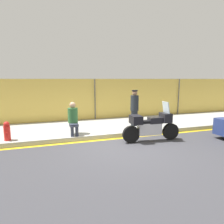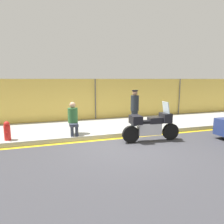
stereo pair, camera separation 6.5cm
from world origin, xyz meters
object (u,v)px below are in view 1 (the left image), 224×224
motorcycle (151,126)px  fire_hydrant (7,131)px  officer_standing (134,108)px  person_seated_on_curb (73,117)px

motorcycle → fire_hydrant: (-4.95, 1.11, -0.09)m
motorcycle → fire_hydrant: motorcycle is taller
motorcycle → officer_standing: (0.15, 1.82, 0.41)m
officer_standing → person_seated_on_curb: officer_standing is taller
person_seated_on_curb → fire_hydrant: (-2.28, -0.10, -0.35)m
person_seated_on_curb → fire_hydrant: bearing=-177.4°
officer_standing → fire_hydrant: size_ratio=2.43×
fire_hydrant → person_seated_on_curb: bearing=2.6°
officer_standing → fire_hydrant: 5.17m
motorcycle → officer_standing: officer_standing is taller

